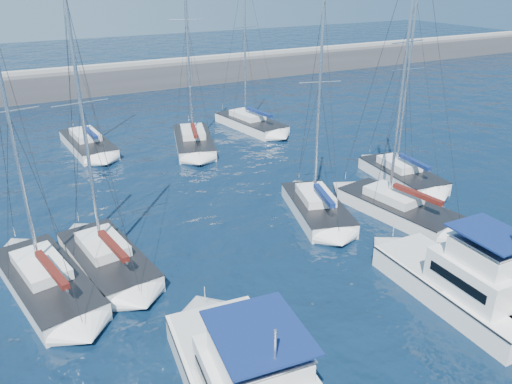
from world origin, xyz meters
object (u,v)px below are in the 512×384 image
sailboat_mid_e (401,174)px  sailboat_back_c (250,123)px  sailboat_mid_b (107,259)px  sailboat_mid_c (317,208)px  sailboat_back_b (194,141)px  sailboat_mid_a (47,282)px  sailboat_mid_d (398,207)px  sailboat_back_a (88,144)px  motor_yacht_stbd_inner (465,284)px

sailboat_mid_e → sailboat_back_c: (-3.72, 17.60, 0.01)m
sailboat_mid_b → sailboat_mid_c: 13.47m
sailboat_mid_e → sailboat_back_b: 18.46m
sailboat_mid_e → sailboat_back_b: sailboat_back_b is taller
sailboat_back_c → sailboat_mid_c: bearing=-113.7°
sailboat_mid_a → sailboat_mid_d: 21.34m
sailboat_back_a → motor_yacht_stbd_inner: bearing=-74.6°
motor_yacht_stbd_inner → sailboat_mid_d: (3.96, 8.70, -0.58)m
sailboat_back_c → sailboat_back_a: bearing=167.6°
sailboat_mid_c → sailboat_back_b: 16.81m
motor_yacht_stbd_inner → sailboat_mid_d: 9.58m
sailboat_mid_b → motor_yacht_stbd_inner: bearing=-46.3°
sailboat_mid_a → sailboat_mid_c: bearing=-9.1°
sailboat_mid_e → sailboat_back_a: sailboat_back_a is taller
motor_yacht_stbd_inner → sailboat_back_c: bearing=83.2°
sailboat_mid_a → sailboat_mid_d: bearing=-16.1°
sailboat_mid_a → sailboat_mid_d: sailboat_mid_d is taller
motor_yacht_stbd_inner → sailboat_mid_e: 15.36m
sailboat_mid_b → sailboat_back_c: sailboat_back_c is taller
motor_yacht_stbd_inner → sailboat_back_a: size_ratio=0.60×
sailboat_back_b → sailboat_mid_b: bearing=-108.2°
sailboat_mid_a → sailboat_back_c: size_ratio=0.93×
sailboat_mid_e → motor_yacht_stbd_inner: bearing=-116.9°
sailboat_mid_b → sailboat_mid_e: sailboat_mid_b is taller
sailboat_mid_b → sailboat_back_b: size_ratio=0.81×
sailboat_mid_c → sailboat_back_a: (-10.51, 20.46, -0.01)m
motor_yacht_stbd_inner → sailboat_mid_d: bearing=67.2°
sailboat_mid_a → sailboat_back_a: bearing=62.6°
sailboat_mid_b → sailboat_back_a: 20.58m
sailboat_mid_c → sailboat_mid_d: 5.26m
sailboat_mid_d → sailboat_back_a: size_ratio=1.21×
motor_yacht_stbd_inner → sailboat_mid_b: (-14.17, 11.21, -0.61)m
sailboat_back_a → sailboat_back_c: 15.79m
sailboat_mid_b → sailboat_mid_d: 18.30m
sailboat_back_b → sailboat_mid_d: bearing=-54.4°
sailboat_mid_b → sailboat_back_c: size_ratio=0.91×
sailboat_mid_e → sailboat_back_b: size_ratio=0.75×
sailboat_mid_a → sailboat_back_c: (21.85, 20.05, 0.01)m
sailboat_mid_a → sailboat_mid_c: 16.61m
motor_yacht_stbd_inner → sailboat_mid_e: sailboat_mid_e is taller
sailboat_mid_a → sailboat_mid_c: size_ratio=1.05×
sailboat_mid_a → sailboat_back_b: 22.70m
sailboat_back_c → sailboat_back_b: bearing=-167.9°
sailboat_mid_c → sailboat_mid_e: sailboat_mid_c is taller
sailboat_mid_b → sailboat_mid_e: 22.50m
sailboat_back_c → sailboat_mid_b: bearing=-142.7°
motor_yacht_stbd_inner → sailboat_back_a: sailboat_back_a is taller
sailboat_mid_c → sailboat_back_c: size_ratio=0.88×
sailboat_mid_b → sailboat_back_a: (2.95, 20.37, -0.01)m
sailboat_back_c → sailboat_mid_a: bearing=-146.1°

